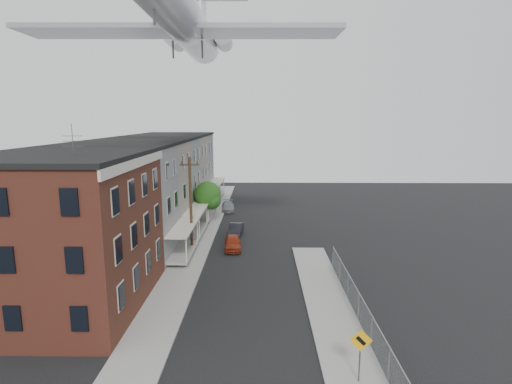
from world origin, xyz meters
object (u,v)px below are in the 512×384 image
utility_pole (191,204)px  airplane (186,23)px  car_near (233,243)px  street_tree (208,196)px  warning_sign (360,348)px  car_far (228,206)px  car_mid (236,230)px

utility_pole → airplane: airplane is taller
airplane → car_near: bearing=-14.5°
street_tree → car_near: street_tree is taller
utility_pole → street_tree: utility_pole is taller
warning_sign → car_far: 37.45m
car_near → airplane: size_ratio=0.13×
car_near → car_far: 16.52m
street_tree → car_near: 10.12m
utility_pole → car_near: (3.80, 0.84, -4.00)m
car_far → airplane: airplane is taller
utility_pole → car_mid: size_ratio=2.28×
utility_pole → street_tree: size_ratio=1.73×
warning_sign → street_tree: bearing=110.6°
car_far → car_near: bearing=-89.0°
warning_sign → car_near: size_ratio=0.71×
warning_sign → car_near: (-7.40, 19.86, -1.21)m
car_far → utility_pole: bearing=-101.8°
car_mid → street_tree: bearing=131.2°
car_near → car_mid: car_near is taller
utility_pole → airplane: bearing=97.9°
car_far → car_mid: bearing=-86.6°
utility_pole → warning_sign: bearing=-59.5°
street_tree → car_near: size_ratio=1.32×
utility_pole → car_near: 5.58m
car_far → warning_sign: bearing=-81.0°
car_near → airplane: airplane is taller
car_mid → car_far: size_ratio=0.94×
street_tree → car_far: street_tree is taller
utility_pole → airplane: (-0.26, 1.89, 16.23)m
car_near → car_mid: 4.50m
car_mid → car_far: (-1.80, 11.92, -0.04)m
warning_sign → car_mid: bearing=106.9°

